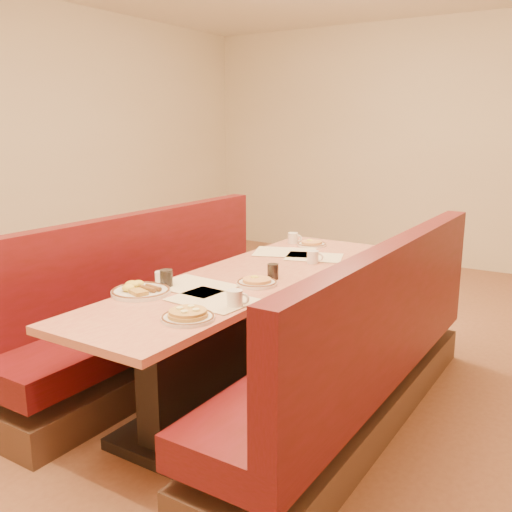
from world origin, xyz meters
The scene contains 19 objects.
ground centered at (0.00, 0.00, 0.00)m, with size 8.00×8.00×0.00m, color #9E6647.
room_envelope centered at (0.00, 0.00, 1.93)m, with size 6.04×8.04×2.82m.
diner_table centered at (0.00, 0.00, 0.37)m, with size 0.70×2.50×0.75m.
booth_left centered at (-0.73, 0.00, 0.36)m, with size 0.55×2.50×1.05m.
booth_right centered at (0.73, 0.00, 0.36)m, with size 0.55×2.50×1.05m.
placemat_near_left centered at (-0.12, -0.34, 0.75)m, with size 0.42×0.32×0.00m, color beige.
placemat_near_right centered at (0.12, -0.50, 0.75)m, with size 0.41×0.31×0.00m, color beige.
placemat_far_left centered at (-0.12, 0.67, 0.75)m, with size 0.42×0.31×0.00m, color beige.
placemat_far_right centered at (0.12, 0.65, 0.75)m, with size 0.37×0.28×0.00m, color beige.
pancake_plate centered at (0.20, -0.79, 0.77)m, with size 0.25×0.25×0.06m.
eggs_plate centered at (-0.27, -0.61, 0.77)m, with size 0.31×0.31×0.06m.
extra_plate_mid centered at (0.16, -0.13, 0.77)m, with size 0.23×0.23×0.05m.
extra_plate_far centered at (-0.07, 0.98, 0.77)m, with size 0.22×0.22×0.04m.
coffee_mug_a centered at (0.28, -0.52, 0.79)m, with size 0.11×0.08×0.08m.
coffee_mug_b centered at (-0.28, -0.43, 0.79)m, with size 0.10×0.07×0.08m.
coffee_mug_c centered at (0.19, 0.50, 0.79)m, with size 0.10×0.08×0.08m.
coffee_mug_d centered at (-0.22, 0.98, 0.79)m, with size 0.10×0.08×0.08m.
soda_tumbler_near centered at (-0.24, -0.43, 0.80)m, with size 0.07×0.07×0.10m.
soda_tumbler_mid centered at (0.17, 0.02, 0.79)m, with size 0.07×0.07×0.09m.
Camera 1 is at (1.80, -2.72, 1.62)m, focal length 40.00 mm.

